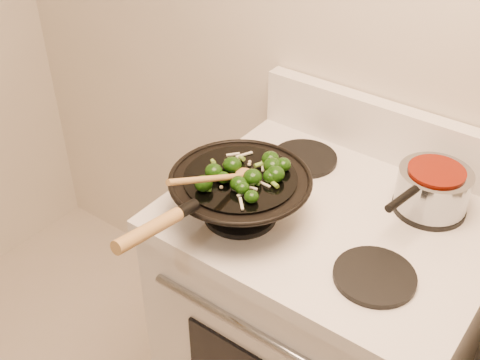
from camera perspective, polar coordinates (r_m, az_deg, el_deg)
The scene contains 5 objects.
stove at distance 1.82m, azimuth 7.69°, elevation -14.03°, with size 0.78×0.67×1.08m.
wok at distance 1.43m, azimuth -0.07°, elevation -1.29°, with size 0.34×0.56×0.18m.
stirfry at distance 1.39m, azimuth 0.86°, elevation 0.61°, with size 0.19×0.23×0.04m.
wooden_spoon at distance 1.34m, azimuth -1.45°, elevation 0.30°, with size 0.08×0.25×0.10m.
saucepan at distance 1.53m, azimuth 17.80°, elevation -0.72°, with size 0.18×0.28×0.10m.
Camera 1 is at (0.28, 0.10, 1.86)m, focal length 45.00 mm.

